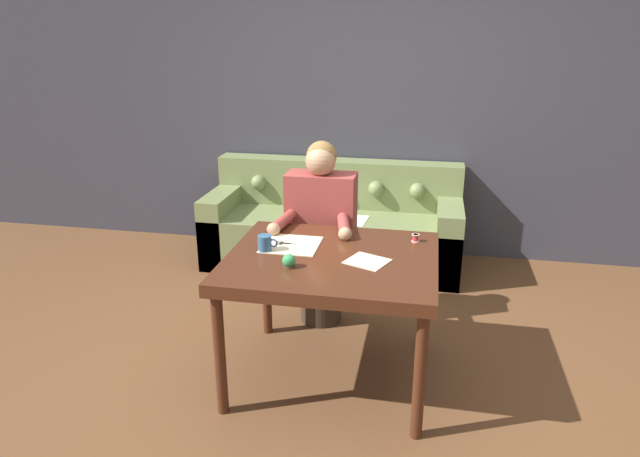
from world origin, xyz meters
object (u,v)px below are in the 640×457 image
dining_table (332,269)px  pin_cushion (289,261)px  person (321,234)px  mug (265,243)px  scissors (287,244)px  thread_spool (415,238)px  couch (333,228)px

dining_table → pin_cushion: (-0.19, -0.19, 0.11)m
person → dining_table: bearing=-73.9°
mug → pin_cushion: size_ratio=1.58×
person → scissors: 0.56m
scissors → mug: (-0.09, -0.12, 0.04)m
thread_spool → person: bearing=150.7°
dining_table → thread_spool: 0.54m
mug → thread_spool: 0.86m
dining_table → person: 0.69m
couch → scissors: 1.65m
scissors → mug: bearing=-126.8°
dining_table → pin_cushion: 0.29m
person → mug: size_ratio=11.08×
person → thread_spool: size_ratio=27.83×
scissors → pin_cushion: pin_cushion is taller
dining_table → thread_spool: size_ratio=25.12×
couch → pin_cushion: 1.97m
dining_table → scissors: scissors is taller
person → pin_cushion: size_ratio=17.52×
person → mug: (-0.18, -0.66, 0.17)m
couch → person: size_ratio=1.69×
dining_table → scissors: bearing=156.5°
dining_table → pin_cushion: bearing=-134.7°
couch → mug: bearing=-93.0°
dining_table → thread_spool: thread_spool is taller
thread_spool → pin_cushion: (-0.62, -0.50, 0.01)m
person → pin_cushion: bearing=-90.1°
couch → pin_cushion: bearing=-87.1°
couch → mug: size_ratio=18.73×
mug → person: bearing=74.2°
mug → pin_cushion: mug is taller
mug → pin_cushion: bearing=-46.7°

